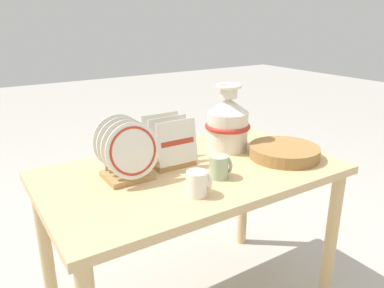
{
  "coord_description": "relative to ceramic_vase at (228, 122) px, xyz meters",
  "views": [
    {
      "loc": [
        -0.79,
        -1.22,
        1.34
      ],
      "look_at": [
        0.0,
        0.0,
        0.84
      ],
      "focal_mm": 35.0,
      "sensor_mm": 36.0,
      "label": 1
    }
  ],
  "objects": [
    {
      "name": "display_table",
      "position": [
        -0.28,
        -0.12,
        -0.23
      ],
      "size": [
        1.23,
        0.72,
        0.73
      ],
      "color": "tan",
      "rests_on": "ground_plane"
    },
    {
      "name": "dish_rack_square_plates",
      "position": [
        -0.33,
        -0.02,
        -0.07
      ],
      "size": [
        0.18,
        0.17,
        0.21
      ],
      "color": "tan",
      "rests_on": "display_table"
    },
    {
      "name": "dish_rack_round_plates",
      "position": [
        -0.54,
        -0.07,
        -0.03
      ],
      "size": [
        0.22,
        0.18,
        0.24
      ],
      "color": "tan",
      "rests_on": "display_table"
    },
    {
      "name": "mug_cream_glaze",
      "position": [
        -0.39,
        -0.34,
        -0.09
      ],
      "size": [
        0.08,
        0.08,
        0.09
      ],
      "color": "silver",
      "rests_on": "display_table"
    },
    {
      "name": "ceramic_vase",
      "position": [
        0.0,
        0.0,
        0.0
      ],
      "size": [
        0.22,
        0.22,
        0.31
      ],
      "color": "silver",
      "rests_on": "display_table"
    },
    {
      "name": "wicker_charger_stack",
      "position": [
        0.14,
        -0.24,
        -0.11
      ],
      "size": [
        0.31,
        0.31,
        0.05
      ],
      "color": "olive",
      "rests_on": "display_table"
    },
    {
      "name": "mug_sage_glaze",
      "position": [
        -0.24,
        -0.25,
        -0.09
      ],
      "size": [
        0.08,
        0.08,
        0.09
      ],
      "color": "#9EB28E",
      "rests_on": "display_table"
    }
  ]
}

